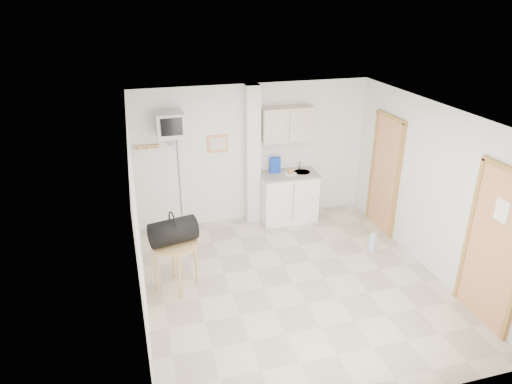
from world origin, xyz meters
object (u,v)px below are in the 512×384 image
object	(u,v)px
crt_television	(170,126)
water_bottle	(372,243)
duffel_bag	(173,231)
round_table	(175,249)

from	to	relation	value
crt_television	water_bottle	distance (m)	3.79
duffel_bag	water_bottle	world-z (taller)	duffel_bag
round_table	duffel_bag	bearing A→B (deg)	117.72
crt_television	duffel_bag	distance (m)	1.96
water_bottle	duffel_bag	bearing A→B (deg)	-176.85
crt_television	water_bottle	bearing A→B (deg)	-26.45
crt_television	duffel_bag	size ratio (longest dim) A/B	3.09
duffel_bag	water_bottle	xyz separation A→B (m)	(3.20, 0.18, -0.77)
crt_television	round_table	xyz separation A→B (m)	(-0.20, -1.67, -1.30)
crt_television	duffel_bag	world-z (taller)	crt_television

